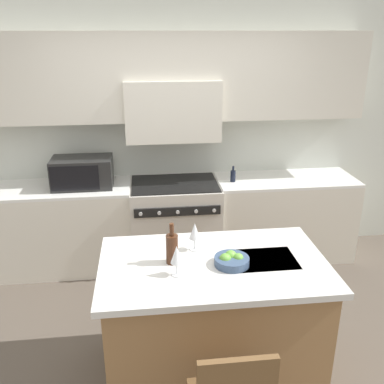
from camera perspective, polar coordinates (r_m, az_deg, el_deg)
The scene contains 11 objects.
ground_plane at distance 3.55m, azimuth 0.06°, elevation -21.83°, with size 10.00×10.00×0.00m, color brown.
back_cabinetry at distance 4.52m, azimuth -2.74°, elevation 10.65°, with size 10.00×0.46×2.70m.
back_counter at distance 4.63m, azimuth -2.28°, elevation -4.07°, with size 3.90×0.62×0.91m.
range_stove at distance 4.61m, azimuth -2.26°, elevation -4.16°, with size 0.93×0.70×0.92m.
microwave at distance 4.44m, azimuth -14.41°, elevation 2.55°, with size 0.60×0.37×0.30m.
kitchen_island at distance 3.19m, azimuth 2.77°, elevation -16.55°, with size 1.54×0.93×0.94m.
wine_bottle at distance 2.88m, azimuth -2.68°, elevation -7.48°, with size 0.08×0.08×0.29m.
wine_glass_near at distance 2.72m, azimuth -2.07°, elevation -8.46°, with size 0.08×0.08×0.21m.
wine_glass_far at distance 3.02m, azimuth 0.36°, elevation -5.33°, with size 0.08×0.08×0.21m.
fruit_bowl at distance 2.90m, azimuth 5.26°, elevation -9.02°, with size 0.23×0.23×0.09m.
oil_bottle_on_counter at distance 4.49m, azimuth 5.49°, elevation 2.18°, with size 0.05×0.05×0.17m.
Camera 1 is at (-0.31, -2.59, 2.41)m, focal length 40.00 mm.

